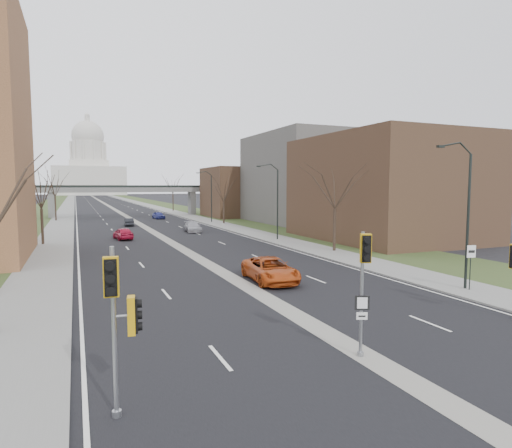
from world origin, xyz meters
TOP-DOWN VIEW (x-y plane):
  - ground at (0.00, 0.00)m, footprint 700.00×700.00m
  - road_surface at (0.00, 150.00)m, footprint 20.00×600.00m
  - median_strip at (0.00, 150.00)m, footprint 1.20×600.00m
  - sidewalk_right at (12.00, 150.00)m, footprint 4.00×600.00m
  - sidewalk_left at (-12.00, 150.00)m, footprint 4.00×600.00m
  - grass_verge_right at (18.00, 150.00)m, footprint 8.00×600.00m
  - grass_verge_left at (-18.00, 150.00)m, footprint 8.00×600.00m
  - commercial_block_near at (24.00, 28.00)m, footprint 16.00×20.00m
  - commercial_block_mid at (28.00, 52.00)m, footprint 18.00×22.00m
  - commercial_block_far at (22.00, 70.00)m, footprint 14.00×14.00m
  - pedestrian_bridge at (0.00, 80.00)m, footprint 34.00×3.00m
  - capitol at (0.00, 320.00)m, footprint 48.00×42.00m
  - streetlight_near at (10.99, 6.00)m, footprint 2.61×0.20m
  - streetlight_mid at (10.99, 32.00)m, footprint 2.61×0.20m
  - streetlight_far at (10.99, 58.00)m, footprint 2.61×0.20m
  - tree_left_b at (-13.00, 38.00)m, footprint 6.75×6.75m
  - tree_left_c at (-13.00, 72.00)m, footprint 7.65×7.65m
  - tree_right_a at (13.00, 22.00)m, footprint 7.20×7.20m
  - tree_right_b at (13.00, 55.00)m, footprint 6.30×6.30m
  - tree_right_c at (13.00, 95.00)m, footprint 7.65×7.65m
  - signal_pole_left at (-8.68, -0.89)m, footprint 0.93×0.80m
  - signal_pole_median at (-0.29, -0.09)m, footprint 0.67×0.77m
  - speed_limit_sign at (11.73, 5.64)m, footprint 0.57×0.14m
  - car_left_near at (-4.63, 39.78)m, footprint 2.24×4.37m
  - car_left_far at (-2.00, 57.29)m, footprint 1.48×3.82m
  - car_right_near at (2.00, 12.78)m, footprint 2.97×5.76m
  - car_right_mid at (5.02, 44.65)m, footprint 2.27×4.85m
  - car_right_far at (4.90, 70.12)m, footprint 2.15×4.26m

SIDE VIEW (x-z plane):
  - ground at x=0.00m, z-range 0.00..0.00m
  - median_strip at x=0.00m, z-range -0.01..0.01m
  - road_surface at x=0.00m, z-range 0.00..0.01m
  - grass_verge_right at x=18.00m, z-range 0.00..0.10m
  - grass_verge_left at x=-18.00m, z-range 0.00..0.10m
  - sidewalk_right at x=12.00m, z-range 0.00..0.12m
  - sidewalk_left at x=-12.00m, z-range 0.00..0.12m
  - car_left_far at x=-2.00m, z-range 0.00..1.24m
  - car_right_mid at x=5.02m, z-range 0.00..1.37m
  - car_right_far at x=4.90m, z-range 0.00..1.39m
  - car_left_near at x=-4.63m, z-range 0.00..1.42m
  - car_right_near at x=2.00m, z-range 0.00..1.55m
  - speed_limit_sign at x=11.73m, z-range 0.62..3.28m
  - signal_pole_left at x=-8.68m, z-range 0.72..5.40m
  - signal_pole_median at x=-0.29m, z-range 0.91..5.52m
  - pedestrian_bridge at x=0.00m, z-range 1.62..8.07m
  - commercial_block_far at x=22.00m, z-range 0.00..10.00m
  - tree_right_b at x=13.00m, z-range 1.71..9.93m
  - commercial_block_near at x=24.00m, z-range 0.00..12.00m
  - tree_left_b at x=-13.00m, z-range 1.82..10.63m
  - tree_right_a at x=13.00m, z-range 1.94..11.34m
  - streetlight_near at x=10.99m, z-range 2.60..11.30m
  - streetlight_mid at x=10.99m, z-range 2.60..11.30m
  - streetlight_far at x=10.99m, z-range 2.60..11.30m
  - tree_left_c at x=-13.00m, z-range 2.05..12.04m
  - tree_right_c at x=13.00m, z-range 2.05..12.04m
  - commercial_block_mid at x=28.00m, z-range 0.00..15.00m
  - capitol at x=0.00m, z-range -9.28..46.47m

